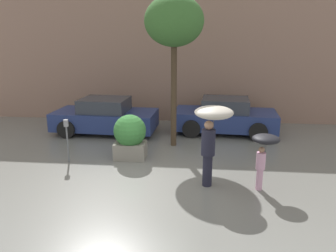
{
  "coord_description": "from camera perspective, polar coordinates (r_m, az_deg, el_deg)",
  "views": [
    {
      "loc": [
        1.49,
        -7.8,
        3.63
      ],
      "look_at": [
        0.57,
        1.6,
        1.05
      ],
      "focal_mm": 35.0,
      "sensor_mm": 36.0,
      "label": 1
    }
  ],
  "objects": [
    {
      "name": "parking_meter",
      "position": [
        10.02,
        -17.24,
        -1.01
      ],
      "size": [
        0.14,
        0.14,
        1.31
      ],
      "color": "#595B60",
      "rests_on": "ground"
    },
    {
      "name": "parked_car_far",
      "position": [
        12.9,
        9.85,
        1.62
      ],
      "size": [
        4.01,
        2.22,
        1.36
      ],
      "rotation": [
        0.0,
        0.0,
        1.5
      ],
      "color": "navy",
      "rests_on": "ground"
    },
    {
      "name": "planter_box",
      "position": [
        10.02,
        -6.63,
        -1.71
      ],
      "size": [
        0.99,
        0.99,
        1.37
      ],
      "color": "gray",
      "rests_on": "ground"
    },
    {
      "name": "street_tree",
      "position": [
        10.79,
        1.07,
        17.55
      ],
      "size": [
        1.89,
        1.89,
        4.91
      ],
      "color": "#423323",
      "rests_on": "ground"
    },
    {
      "name": "person_adult",
      "position": [
        8.0,
        7.66,
        0.11
      ],
      "size": [
        0.94,
        0.94,
        2.02
      ],
      "rotation": [
        0.0,
        0.0,
        0.73
      ],
      "color": "#1E1E2D",
      "rests_on": "ground"
    },
    {
      "name": "parked_car_near",
      "position": [
        12.91,
        -10.85,
        1.57
      ],
      "size": [
        3.98,
        2.14,
        1.36
      ],
      "rotation": [
        0.0,
        0.0,
        1.52
      ],
      "color": "navy",
      "rests_on": "ground"
    },
    {
      "name": "person_child",
      "position": [
        8.15,
        16.42,
        -3.57
      ],
      "size": [
        0.65,
        0.65,
        1.39
      ],
      "rotation": [
        0.0,
        0.0,
        0.49
      ],
      "color": "#D199B7",
      "rests_on": "ground"
    },
    {
      "name": "building_facade",
      "position": [
        14.39,
        -0.4,
        12.77
      ],
      "size": [
        18.0,
        0.3,
        6.0
      ],
      "color": "#8C6B5B",
      "rests_on": "ground"
    },
    {
      "name": "ground_plane",
      "position": [
        8.73,
        -4.84,
        -9.35
      ],
      "size": [
        40.0,
        40.0,
        0.0
      ],
      "primitive_type": "plane",
      "color": "slate"
    }
  ]
}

